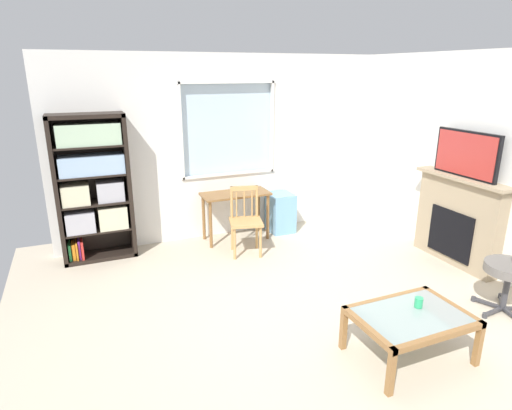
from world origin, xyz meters
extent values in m
cube|color=beige|center=(0.00, 0.00, -0.01)|extent=(5.84, 6.15, 0.02)
cube|color=white|center=(0.00, 2.57, 0.45)|extent=(4.84, 0.12, 0.90)
cube|color=white|center=(0.00, 2.57, 2.41)|extent=(4.84, 0.12, 0.37)
cube|color=white|center=(-1.53, 2.57, 1.56)|extent=(1.78, 0.12, 1.32)
cube|color=white|center=(1.57, 2.57, 1.56)|extent=(1.70, 0.12, 1.32)
cube|color=silver|center=(0.04, 2.58, 1.56)|extent=(1.36, 0.02, 1.32)
cube|color=white|center=(0.04, 2.51, 0.91)|extent=(1.42, 0.06, 0.03)
cube|color=white|center=(0.04, 2.51, 2.20)|extent=(1.42, 0.06, 0.03)
cube|color=white|center=(-0.64, 2.51, 1.56)|extent=(0.03, 0.06, 1.32)
cube|color=white|center=(0.72, 2.51, 1.56)|extent=(0.03, 0.06, 1.32)
cube|color=white|center=(2.48, 0.00, 1.30)|extent=(0.12, 5.35, 2.59)
cube|color=black|center=(-2.26, 2.32, 0.93)|extent=(0.05, 0.38, 1.87)
cube|color=black|center=(-1.41, 2.32, 0.93)|extent=(0.05, 0.38, 1.87)
cube|color=black|center=(-1.84, 2.32, 1.84)|extent=(0.90, 0.38, 0.05)
cube|color=black|center=(-1.84, 2.32, 0.03)|extent=(0.90, 0.38, 0.05)
cube|color=black|center=(-1.84, 2.51, 0.93)|extent=(0.90, 0.02, 1.87)
cube|color=black|center=(-1.84, 2.32, 0.39)|extent=(0.85, 0.36, 0.02)
cube|color=black|center=(-1.84, 2.32, 0.75)|extent=(0.85, 0.36, 0.02)
cube|color=black|center=(-1.84, 2.32, 1.12)|extent=(0.85, 0.36, 0.02)
cube|color=black|center=(-1.84, 2.32, 1.48)|extent=(0.85, 0.36, 0.02)
cube|color=#B2B2BC|center=(-2.04, 2.31, 0.53)|extent=(0.35, 0.32, 0.27)
cube|color=beige|center=(-1.65, 2.31, 0.55)|extent=(0.35, 0.33, 0.29)
cube|color=beige|center=(-2.06, 2.31, 0.89)|extent=(0.32, 0.31, 0.25)
cube|color=#B2B2BC|center=(-1.65, 2.31, 0.89)|extent=(0.33, 0.28, 0.25)
cube|color=#9EBCDB|center=(-1.83, 2.31, 1.25)|extent=(0.76, 0.31, 0.24)
cube|color=#B7D6B2|center=(-1.83, 2.31, 1.62)|extent=(0.74, 0.30, 0.26)
cube|color=green|center=(-2.21, 2.30, 0.16)|extent=(0.03, 0.23, 0.21)
cube|color=orange|center=(-2.16, 2.30, 0.16)|extent=(0.04, 0.22, 0.21)
cube|color=orange|center=(-2.13, 2.30, 0.16)|extent=(0.02, 0.26, 0.23)
cube|color=purple|center=(-2.10, 2.30, 0.17)|extent=(0.02, 0.21, 0.25)
cube|color=red|center=(-2.06, 2.30, 0.17)|extent=(0.03, 0.28, 0.23)
cube|color=brown|center=(0.03, 2.22, 0.69)|extent=(0.96, 0.44, 0.03)
cylinder|color=brown|center=(-0.40, 2.05, 0.34)|extent=(0.04, 0.04, 0.67)
cylinder|color=brown|center=(0.46, 2.05, 0.34)|extent=(0.04, 0.04, 0.67)
cylinder|color=brown|center=(-0.40, 2.39, 0.34)|extent=(0.04, 0.04, 0.67)
cylinder|color=brown|center=(0.46, 2.39, 0.34)|extent=(0.04, 0.04, 0.67)
cube|color=tan|center=(-0.03, 1.67, 0.45)|extent=(0.50, 0.49, 0.04)
cylinder|color=tan|center=(-0.23, 1.56, 0.22)|extent=(0.04, 0.04, 0.43)
cylinder|color=tan|center=(0.10, 1.48, 0.22)|extent=(0.04, 0.04, 0.43)
cylinder|color=tan|center=(-0.16, 1.87, 0.22)|extent=(0.04, 0.04, 0.43)
cylinder|color=tan|center=(0.17, 1.79, 0.22)|extent=(0.04, 0.04, 0.43)
cylinder|color=tan|center=(-0.16, 1.87, 0.68)|extent=(0.04, 0.04, 0.45)
cylinder|color=tan|center=(0.17, 1.79, 0.68)|extent=(0.04, 0.04, 0.45)
cube|color=tan|center=(0.01, 1.83, 0.87)|extent=(0.36, 0.12, 0.06)
cylinder|color=tan|center=(-0.09, 1.85, 0.65)|extent=(0.02, 0.02, 0.35)
cylinder|color=tan|center=(0.01, 1.83, 0.65)|extent=(0.02, 0.02, 0.35)
cylinder|color=tan|center=(0.11, 1.80, 0.65)|extent=(0.02, 0.02, 0.35)
cube|color=#72ADDB|center=(0.77, 2.27, 0.30)|extent=(0.35, 0.40, 0.59)
cube|color=tan|center=(2.33, 0.40, 0.55)|extent=(0.18, 1.19, 1.09)
cube|color=black|center=(2.23, 0.40, 0.40)|extent=(0.03, 0.65, 0.60)
cube|color=tan|center=(2.31, 0.40, 1.11)|extent=(0.26, 1.29, 0.04)
cube|color=black|center=(2.31, 0.40, 1.41)|extent=(0.05, 0.89, 0.55)
cube|color=#B2332D|center=(2.28, 0.40, 1.41)|extent=(0.01, 0.84, 0.50)
cylinder|color=slate|center=(1.87, -0.69, 0.48)|extent=(0.48, 0.48, 0.09)
cylinder|color=#38383D|center=(1.87, -0.69, 0.24)|extent=(0.06, 0.06, 0.42)
cube|color=#38383D|center=(1.73, -0.70, 0.03)|extent=(0.28, 0.06, 0.03)
cylinder|color=#38383D|center=(1.59, -0.72, 0.03)|extent=(0.05, 0.05, 0.05)
cube|color=#38383D|center=(1.84, -0.83, 0.03)|extent=(0.09, 0.28, 0.03)
cube|color=#38383D|center=(1.97, -0.60, 0.03)|extent=(0.23, 0.21, 0.03)
cylinder|color=#38383D|center=(2.08, -0.50, 0.03)|extent=(0.05, 0.05, 0.05)
cube|color=#38383D|center=(1.81, -0.56, 0.03)|extent=(0.15, 0.27, 0.03)
cylinder|color=#38383D|center=(1.76, -0.43, 0.03)|extent=(0.05, 0.05, 0.05)
cube|color=#8C9E99|center=(0.45, -0.89, 0.40)|extent=(0.85, 0.58, 0.02)
cube|color=olive|center=(0.45, -1.21, 0.39)|extent=(0.95, 0.05, 0.05)
cube|color=olive|center=(0.45, -0.58, 0.39)|extent=(0.95, 0.05, 0.05)
cube|color=olive|center=(0.00, -0.89, 0.39)|extent=(0.05, 0.68, 0.05)
cube|color=olive|center=(0.90, -0.89, 0.39)|extent=(0.05, 0.68, 0.05)
cube|color=olive|center=(0.00, -1.21, 0.18)|extent=(0.05, 0.05, 0.36)
cube|color=olive|center=(0.90, -1.21, 0.18)|extent=(0.05, 0.05, 0.36)
cube|color=olive|center=(0.00, -0.58, 0.18)|extent=(0.05, 0.05, 0.36)
cube|color=olive|center=(0.90, -0.58, 0.18)|extent=(0.05, 0.05, 0.36)
cylinder|color=#33B770|center=(0.58, -0.82, 0.46)|extent=(0.07, 0.07, 0.09)
camera|label=1|loc=(-1.97, -3.29, 2.37)|focal=30.14mm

